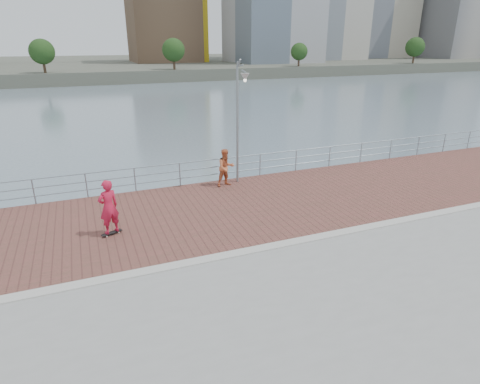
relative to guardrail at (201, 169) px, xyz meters
name	(u,v)px	position (x,y,z in m)	size (l,w,h in m)	color
water	(261,300)	(0.00, -7.00, -2.69)	(400.00, 400.00, 0.00)	slate
brick_lane	(225,209)	(0.00, -3.40, -0.68)	(40.00, 6.80, 0.02)	brown
curb	(263,248)	(0.00, -7.00, -0.66)	(40.00, 0.40, 0.06)	#B7B5AD
far_shore	(91,65)	(0.00, 115.50, -1.44)	(320.00, 95.00, 2.50)	#4C5142
guardrail	(201,169)	(0.00, 0.00, 0.00)	(39.06, 0.06, 1.13)	#8C9EA8
street_lamp	(241,103)	(1.67, -0.90, 3.15)	(0.39, 1.15, 5.40)	gray
skateboard	(112,233)	(-4.50, -4.10, -0.61)	(0.74, 0.45, 0.08)	black
skateboarder	(109,207)	(-4.50, -4.10, 0.38)	(0.71, 0.46, 1.94)	red
bystander	(226,168)	(0.96, -0.83, 0.21)	(0.85, 0.66, 1.76)	#D26A3D
shoreline_trees	(143,51)	(8.66, 70.00, 3.60)	(144.70, 4.95, 6.60)	#473323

